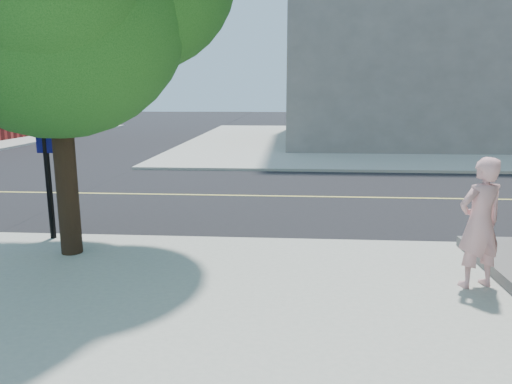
{
  "coord_description": "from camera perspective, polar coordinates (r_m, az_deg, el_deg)",
  "views": [
    {
      "loc": [
        5.2,
        -9.15,
        2.96
      ],
      "look_at": [
        4.63,
        -1.17,
        1.3
      ],
      "focal_mm": 33.46,
      "sensor_mm": 36.0,
      "label": 1
    }
  ],
  "objects": [
    {
      "name": "ground",
      "position": [
        10.93,
        -24.63,
        -5.09
      ],
      "size": [
        140.0,
        140.0,
        0.0
      ],
      "primitive_type": "plane",
      "color": "black",
      "rests_on": "ground"
    },
    {
      "name": "road_ew",
      "position": [
        14.9,
        -16.44,
        -0.21
      ],
      "size": [
        140.0,
        9.0,
        0.01
      ],
      "primitive_type": "cube",
      "color": "black",
      "rests_on": "ground"
    },
    {
      "name": "sidewalk_ne",
      "position": [
        31.89,
        19.24,
        5.84
      ],
      "size": [
        29.0,
        25.0,
        0.12
      ],
      "primitive_type": "cube",
      "color": "#A6A79A",
      "rests_on": "ground"
    },
    {
      "name": "filler_ne",
      "position": [
        32.64,
        20.76,
        18.3
      ],
      "size": [
        18.0,
        16.0,
        14.0
      ],
      "primitive_type": "cube",
      "color": "slate",
      "rests_on": "sidewalk_ne"
    },
    {
      "name": "man_on_phone",
      "position": [
        7.71,
        25.19,
        -3.39
      ],
      "size": [
        0.83,
        0.68,
        1.95
      ],
      "primitive_type": "imported",
      "rotation": [
        0.0,
        0.0,
        3.49
      ],
      "color": "#DC9C9D",
      "rests_on": "sidewalk_se"
    }
  ]
}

